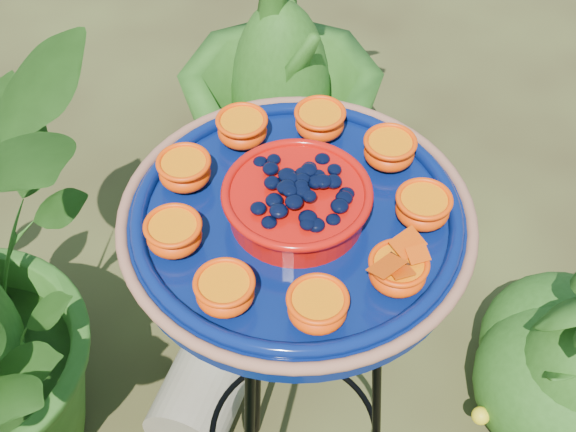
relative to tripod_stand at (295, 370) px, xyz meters
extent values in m
plane|color=#2F2414|center=(0.14, 0.12, -0.59)|extent=(20.00, 20.00, 0.00)
torus|color=black|center=(0.00, 0.00, 0.37)|extent=(0.36, 0.36, 0.02)
cylinder|color=black|center=(0.06, 0.14, -0.11)|extent=(0.05, 0.09, 0.96)
cylinder|color=black|center=(0.09, -0.13, -0.11)|extent=(0.07, 0.08, 0.96)
cylinder|color=#061551|center=(0.00, 0.00, 0.40)|extent=(0.64, 0.64, 0.04)
torus|color=#946243|center=(0.00, 0.00, 0.42)|extent=(0.51, 0.51, 0.02)
torus|color=#061551|center=(0.00, 0.00, 0.43)|extent=(0.47, 0.47, 0.02)
cylinder|color=#C00D07|center=(0.00, 0.00, 0.45)|extent=(0.25, 0.25, 0.05)
torus|color=#C00D07|center=(0.00, 0.00, 0.47)|extent=(0.21, 0.21, 0.01)
ellipsoid|color=black|center=(0.00, 0.00, 0.48)|extent=(0.17, 0.17, 0.03)
ellipsoid|color=#FF3E02|center=(0.17, -0.04, 0.44)|extent=(0.08, 0.08, 0.04)
cylinder|color=orange|center=(0.17, -0.04, 0.46)|extent=(0.07, 0.07, 0.01)
ellipsoid|color=#FF3E02|center=(0.16, 0.08, 0.44)|extent=(0.08, 0.08, 0.04)
cylinder|color=orange|center=(0.16, 0.08, 0.46)|extent=(0.07, 0.07, 0.01)
ellipsoid|color=#FF3E02|center=(0.07, 0.16, 0.44)|extent=(0.08, 0.08, 0.04)
cylinder|color=orange|center=(0.07, 0.16, 0.46)|extent=(0.07, 0.07, 0.01)
ellipsoid|color=#FF3E02|center=(-0.05, 0.17, 0.44)|extent=(0.08, 0.08, 0.04)
cylinder|color=orange|center=(-0.05, 0.17, 0.46)|extent=(0.07, 0.07, 0.01)
ellipsoid|color=#FF3E02|center=(-0.15, 0.10, 0.44)|extent=(0.08, 0.08, 0.04)
cylinder|color=orange|center=(-0.15, 0.10, 0.46)|extent=(0.07, 0.07, 0.01)
ellipsoid|color=#FF3E02|center=(-0.17, -0.02, 0.44)|extent=(0.08, 0.08, 0.04)
cylinder|color=orange|center=(-0.17, -0.02, 0.46)|extent=(0.07, 0.07, 0.01)
ellipsoid|color=#FF3E02|center=(-0.12, -0.13, 0.44)|extent=(0.08, 0.08, 0.04)
cylinder|color=orange|center=(-0.12, -0.13, 0.46)|extent=(0.07, 0.07, 0.01)
ellipsoid|color=#FF3E02|center=(-0.01, -0.17, 0.44)|extent=(0.08, 0.08, 0.04)
cylinder|color=orange|center=(-0.01, -0.17, 0.46)|extent=(0.07, 0.07, 0.01)
ellipsoid|color=#FF3E02|center=(0.11, -0.14, 0.44)|extent=(0.08, 0.08, 0.04)
cylinder|color=orange|center=(0.11, -0.14, 0.46)|extent=(0.07, 0.07, 0.01)
cylinder|color=black|center=(-0.01, -0.17, 0.47)|extent=(0.01, 0.03, 0.00)
cube|color=#F75B04|center=(-0.03, -0.17, 0.48)|extent=(0.05, 0.04, 0.01)
cube|color=#F75B04|center=(0.01, -0.17, 0.48)|extent=(0.05, 0.04, 0.01)
cylinder|color=gray|center=(0.18, 0.37, -0.49)|extent=(0.62, 0.38, 0.20)
imported|color=#254F15|center=(0.79, 0.68, -0.06)|extent=(0.83, 0.83, 1.05)
camera|label=1|loc=(-0.59, -0.46, 1.28)|focal=50.00mm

